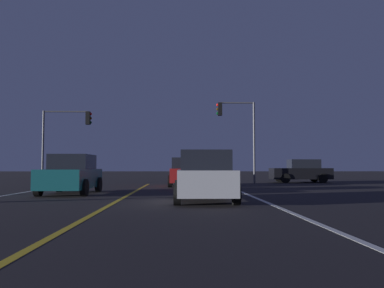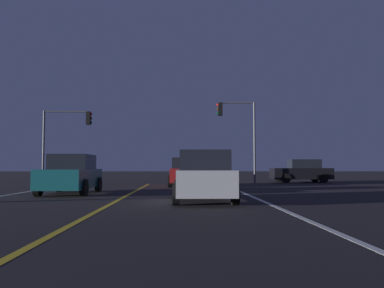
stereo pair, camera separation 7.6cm
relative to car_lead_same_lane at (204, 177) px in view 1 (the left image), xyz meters
The scene contains 8 objects.
lane_edge_right 4.43m from the car_lead_same_lane, 62.31° to the right, with size 0.16×34.52×0.01m, color silver.
lane_center_divider 4.93m from the car_lead_same_lane, 127.44° to the right, with size 0.16×34.52×0.01m, color gold.
car_lead_same_lane is the anchor object (origin of this frame).
car_oncoming 6.69m from the car_lead_same_lane, 145.21° to the left, with size 2.02×4.30×1.70m.
car_ahead_far 10.52m from the car_lead_same_lane, 92.74° to the left, with size 2.02×4.30×1.70m.
car_crossing_side 17.54m from the car_lead_same_lane, 62.46° to the left, with size 4.30×2.02×1.70m.
traffic_light_near_right 14.63m from the car_lead_same_lane, 77.40° to the left, with size 2.71×0.36×5.68m.
traffic_light_near_left 16.61m from the car_lead_same_lane, 121.73° to the left, with size 3.37×0.36×5.02m.
Camera 1 is at (2.15, 1.81, 1.17)m, focal length 36.84 mm.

